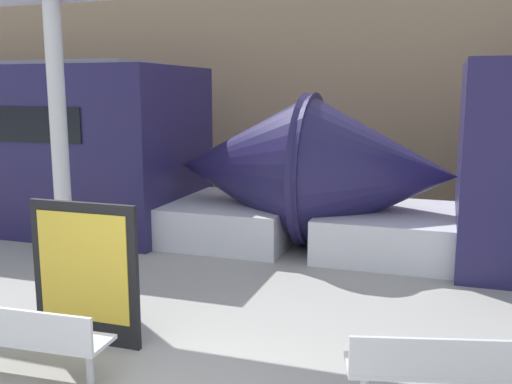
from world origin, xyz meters
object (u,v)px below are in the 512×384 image
Objects in this scene: poster_board at (85,273)px; support_column_near at (59,141)px; bench_near at (19,334)px; bench_far at (446,366)px.

poster_board is 0.39× the size of support_column_near.
poster_board is (0.10, 0.89, 0.32)m from bench_near.
bench_far is 1.08× the size of poster_board.
bench_near and bench_far have the same top height.
bench_near is at bearing -96.60° from poster_board.
poster_board is 2.88m from support_column_near.
support_column_near reaches higher than bench_far.
support_column_near is (-1.63, 2.87, 1.49)m from bench_near.
poster_board reaches higher than bench_near.
poster_board is at bearing -48.76° from support_column_near.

